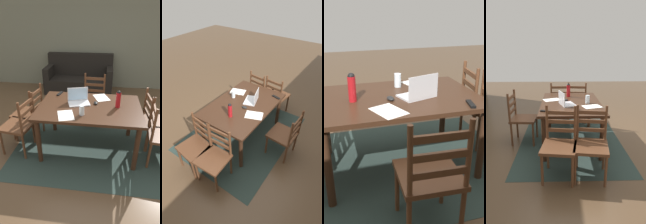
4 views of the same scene
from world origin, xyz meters
The scene contains 15 objects.
ground_plane centered at (0.00, 0.00, 0.00)m, with size 14.00×14.00×0.00m, color brown.
area_rug centered at (0.00, 0.00, 0.00)m, with size 2.40×1.83×0.01m, color #283833.
dining_table centered at (0.00, 0.00, 0.67)m, with size 1.53×1.03×0.76m.
chair_left_far centered at (-1.05, 0.20, 0.46)m, with size 0.49×0.49×0.95m.
chair_left_near centered at (-1.05, -0.21, 0.46)m, with size 0.50×0.50×0.95m.
chair_right_far centered at (1.05, 0.20, 0.46)m, with size 0.46×0.46×0.95m.
chair_right_near centered at (1.05, -0.20, 0.46)m, with size 0.49×0.49×0.95m.
chair_far_head centered at (0.00, 0.89, 0.46)m, with size 0.46×0.46×0.95m.
laptop centered at (-0.18, 0.11, 0.81)m, with size 0.37×0.31×0.23m.
water_bottle centered at (0.42, 0.03, 0.89)m, with size 0.07×0.07×0.26m.
drinking_glass centered at (-0.08, -0.28, 0.83)m, with size 0.07×0.07×0.14m, color silver.
computer_mouse centered at (0.09, 0.09, 0.77)m, with size 0.06×0.10×0.03m, color black.
tv_remote centered at (-0.55, 0.41, 0.77)m, with size 0.04×0.17×0.02m, color black.
paper_stack_left centered at (0.16, 0.34, 0.76)m, with size 0.21×0.30×0.00m, color white.
paper_stack_right centered at (-0.30, -0.33, 0.76)m, with size 0.21×0.30×0.00m, color white.
Camera 4 is at (-3.39, 0.18, 1.66)m, focal length 31.78 mm.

